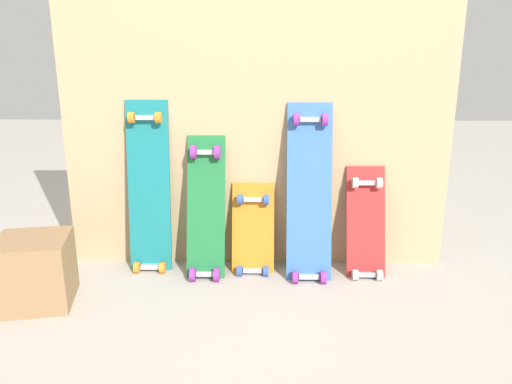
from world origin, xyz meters
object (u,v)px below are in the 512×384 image
Objects in this scene: skateboard_green at (206,213)px; wooden_crate at (35,271)px; skateboard_red at (366,229)px; skateboard_teal at (149,193)px; skateboard_blue at (309,198)px; skateboard_orange at (253,235)px.

skateboard_green is 0.85m from wooden_crate.
skateboard_red is 1.97× the size of wooden_crate.
wooden_crate is at bearing -166.80° from skateboard_red.
skateboard_green is 0.84m from skateboard_red.
skateboard_green is 1.24× the size of skateboard_red.
skateboard_teal is 1.01× the size of skateboard_blue.
wooden_crate is (-0.45, -0.42, -0.26)m from skateboard_teal.
skateboard_orange is 0.85× the size of skateboard_red.
skateboard_teal is 1.24× the size of skateboard_green.
skateboard_teal is at bearing 169.43° from skateboard_green.
skateboard_green reaches higher than skateboard_red.
skateboard_blue is at bearing -177.03° from skateboard_red.
skateboard_orange is 0.59m from skateboard_red.
skateboard_orange is 1.69× the size of wooden_crate.
skateboard_red is (0.30, 0.02, -0.17)m from skateboard_blue.
wooden_crate is (-1.00, -0.39, -0.04)m from skateboard_orange.
skateboard_green is 0.82× the size of skateboard_blue.
skateboard_red reaches higher than skateboard_orange.
skateboard_red is at bearing 13.20° from wooden_crate.
skateboard_red is (0.84, 0.01, -0.08)m from skateboard_green.
skateboard_green is 0.54m from skateboard_blue.
skateboard_green is 0.28m from skateboard_orange.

